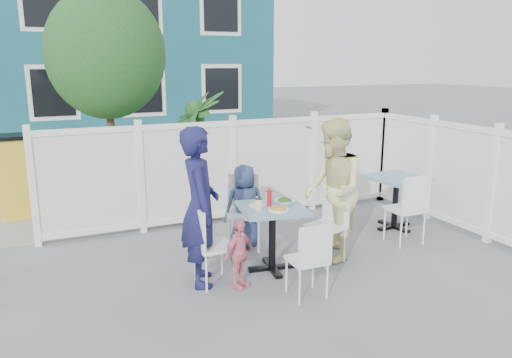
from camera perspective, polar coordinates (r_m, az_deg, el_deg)
name	(u,v)px	position (r m, az deg, el deg)	size (l,w,h in m)	color
ground	(301,278)	(6.01, 5.14, -11.23)	(80.00, 80.00, 0.00)	slate
near_sidewalk	(201,199)	(9.31, -6.31, -2.26)	(24.00, 2.60, 0.01)	gray
street	(155,163)	(12.79, -11.42, 1.83)	(24.00, 5.00, 0.01)	black
far_sidewalk	(132,144)	(15.78, -13.95, 3.86)	(24.00, 1.60, 0.01)	gray
building	(95,46)	(18.88, -17.94, 14.24)	(11.00, 6.00, 6.00)	#195063
fence_back	(233,172)	(7.87, -2.62, 0.78)	(5.86, 0.08, 1.60)	white
fence_right	(459,179)	(8.00, 22.18, 0.01)	(0.08, 3.66, 1.60)	white
tree	(106,54)	(8.13, -16.76, 13.49)	(1.80, 1.62, 3.59)	#382316
utility_cabinet	(21,178)	(8.95, -25.27, 0.14)	(0.70, 0.50, 1.29)	gold
potted_shrub_a	(199,152)	(8.36, -6.55, 3.05)	(1.13, 1.13, 2.03)	#123C1A
potted_shrub_b	(301,161)	(9.06, 5.14, 2.06)	(1.31, 1.14, 1.46)	#123C1A
main_table	(272,221)	(6.00, 1.88, -4.83)	(0.87, 0.87, 0.80)	slate
spare_table	(396,188)	(7.80, 15.73, -1.03)	(0.84, 0.84, 0.81)	slate
chair_left	(207,240)	(5.66, -5.58, -6.96)	(0.42, 0.44, 0.92)	white
chair_right	(330,219)	(6.39, 8.42, -4.53)	(0.51, 0.52, 0.94)	white
chair_back	(244,206)	(6.77, -1.42, -3.07)	(0.58, 0.57, 0.99)	white
chair_near	(310,255)	(5.35, 6.25, -8.65)	(0.40, 0.38, 0.85)	white
chair_spare	(410,204)	(7.16, 17.16, -2.77)	(0.47, 0.45, 0.99)	white
man	(200,207)	(5.61, -6.44, -3.16)	(0.66, 0.43, 1.81)	#161845
woman	(333,190)	(6.36, 8.79, -1.26)	(0.88, 0.69, 1.81)	#D8D653
boy	(245,206)	(6.76, -1.32, -3.15)	(0.56, 0.37, 1.15)	navy
toddler	(239,254)	(5.61, -1.96, -8.57)	(0.47, 0.19, 0.80)	pink
plate_main	(279,210)	(5.80, 2.61, -3.53)	(0.24, 0.24, 0.02)	white
plate_side	(258,205)	(5.97, 0.18, -3.04)	(0.21, 0.21, 0.01)	white
salad_bowl	(285,202)	(6.04, 3.29, -2.65)	(0.24, 0.24, 0.06)	white
coffee_cup_a	(259,204)	(5.81, 0.29, -2.92)	(0.08, 0.08, 0.13)	beige
coffee_cup_b	(269,196)	(6.18, 1.53, -1.99)	(0.08, 0.08, 0.12)	beige
ketchup_bottle	(269,198)	(5.95, 1.53, -2.23)	(0.06, 0.06, 0.19)	#B4111D
salt_shaker	(257,199)	(6.13, 0.11, -2.34)	(0.03, 0.03, 0.07)	white
pepper_shaker	(259,199)	(6.12, 0.38, -2.33)	(0.03, 0.03, 0.08)	black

